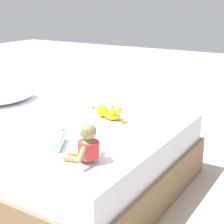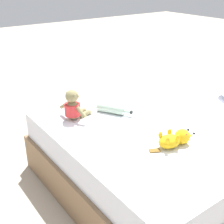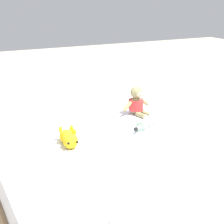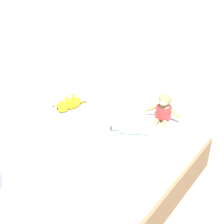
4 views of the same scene
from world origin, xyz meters
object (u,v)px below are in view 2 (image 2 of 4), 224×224
Objects in this scene: bed at (178,144)px; glass_bottle at (111,109)px; plush_yellow_creature at (175,139)px; plush_monkey at (74,107)px.

bed is 0.62m from glass_bottle.
bed is 7.03× the size of glass_bottle.
plush_yellow_creature is at bearing 3.49° from glass_bottle.
bed is at bearing 47.76° from glass_bottle.
glass_bottle is at bearing -132.24° from bed.
plush_yellow_creature is 1.18× the size of glass_bottle.
plush_yellow_creature is (0.73, 0.33, -0.05)m from plush_monkey.
bed is at bearing 56.77° from plush_monkey.
plush_yellow_creature reaches higher than bed.
plush_monkey is at bearing -155.75° from plush_yellow_creature.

